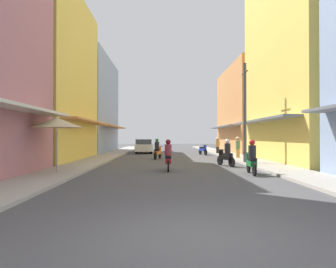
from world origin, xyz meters
TOP-DOWN VIEW (x-y plane):
  - ground_plane at (0.00, 17.63)m, footprint 95.19×95.19m
  - sidewalk_left at (-5.37, 17.63)m, footprint 2.19×51.27m
  - sidewalk_right at (5.37, 17.63)m, footprint 2.19×51.27m
  - building_left_mid at (-9.46, 16.01)m, footprint 7.05×9.90m
  - building_left_far at (-9.46, 27.20)m, footprint 7.05×11.73m
  - building_right_mid at (9.46, 14.48)m, footprint 7.05×10.91m
  - building_right_far at (9.45, 26.74)m, footprint 7.05×11.87m
  - motorbike_black at (3.03, 11.87)m, footprint 0.77×1.73m
  - motorbike_orange at (-1.03, 17.22)m, footprint 0.68×1.77m
  - motorbike_blue at (3.16, 22.28)m, footprint 0.69×1.76m
  - motorbike_red at (-0.36, 9.74)m, footprint 0.55×1.81m
  - motorbike_green at (3.39, 8.23)m, footprint 0.55×1.81m
  - parked_car at (-2.65, 25.40)m, footprint 2.04×4.21m
  - pedestrian_foreground at (4.69, 23.16)m, footprint 0.44×0.44m
  - pedestrian_far at (5.10, 17.11)m, footprint 0.44×0.44m
  - pedestrian_crossing at (5.20, 25.61)m, footprint 0.34×0.34m
  - vendor_umbrella at (-5.44, 8.39)m, footprint 2.34×2.34m
  - utility_pole at (4.52, 13.22)m, footprint 0.20×1.20m

SIDE VIEW (x-z plane):
  - ground_plane at x=0.00m, z-range 0.00..0.00m
  - sidewalk_left at x=-5.37m, z-range 0.00..0.12m
  - sidewalk_right at x=5.37m, z-range 0.00..0.12m
  - motorbike_blue at x=3.16m, z-range 0.02..0.99m
  - motorbike_black at x=3.03m, z-range -0.09..1.49m
  - motorbike_orange at x=-1.03m, z-range -0.09..1.49m
  - motorbike_red at x=-0.36m, z-range -0.09..1.49m
  - motorbike_green at x=3.39m, z-range -0.09..1.49m
  - parked_car at x=-2.65m, z-range 0.01..1.46m
  - pedestrian_crossing at x=5.20m, z-range 0.00..1.59m
  - pedestrian_foreground at x=4.69m, z-range 0.11..1.79m
  - pedestrian_far at x=5.10m, z-range 0.11..1.85m
  - vendor_umbrella at x=-5.44m, z-range 1.06..3.63m
  - utility_pole at x=4.52m, z-range 0.08..6.42m
  - building_right_far at x=9.45m, z-range 0.00..9.24m
  - building_left_far at x=-9.46m, z-range 0.00..10.34m
  - building_left_mid at x=-9.46m, z-range -0.01..11.80m
  - building_right_mid at x=9.46m, z-range -0.01..14.69m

